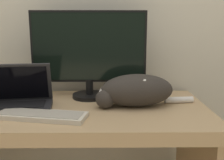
{
  "coord_description": "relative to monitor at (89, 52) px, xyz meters",
  "views": [
    {
      "loc": [
        0.18,
        -0.9,
        1.13
      ],
      "look_at": [
        0.19,
        0.28,
        0.88
      ],
      "focal_mm": 42.0,
      "sensor_mm": 36.0,
      "label": 1
    }
  ],
  "objects": [
    {
      "name": "cat",
      "position": [
        0.23,
        -0.16,
        -0.17
      ],
      "size": [
        0.49,
        0.2,
        0.16
      ],
      "rotation": [
        0.0,
        0.0,
        0.08
      ],
      "color": "#332D28",
      "rests_on": "desk"
    },
    {
      "name": "laptop",
      "position": [
        -0.34,
        -0.2,
        -0.2
      ],
      "size": [
        0.37,
        0.26,
        0.21
      ],
      "rotation": [
        0.0,
        0.0,
        0.14
      ],
      "color": "#232326",
      "rests_on": "desk"
    },
    {
      "name": "desk",
      "position": [
        -0.07,
        -0.17,
        -0.41
      ],
      "size": [
        1.31,
        0.63,
        0.74
      ],
      "color": "tan",
      "rests_on": "ground_plane"
    },
    {
      "name": "monitor",
      "position": [
        0.0,
        0.0,
        0.0
      ],
      "size": [
        0.61,
        0.19,
        0.46
      ],
      "color": "black",
      "rests_on": "desk"
    },
    {
      "name": "external_keyboard",
      "position": [
        -0.19,
        -0.32,
        -0.24
      ],
      "size": [
        0.41,
        0.19,
        0.02
      ],
      "rotation": [
        0.0,
        0.0,
        -0.19
      ],
      "color": "beige",
      "rests_on": "desk"
    }
  ]
}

